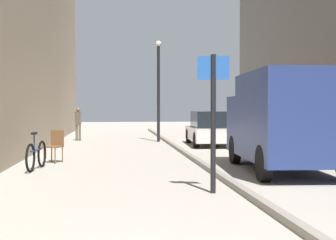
% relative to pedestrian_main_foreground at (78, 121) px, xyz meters
% --- Properties ---
extents(ground_plane, '(80.00, 80.00, 0.00)m').
position_rel_pedestrian_main_foreground_xyz_m(ground_plane, '(2.61, -9.40, -0.94)').
color(ground_plane, '#A8A093').
extents(kerb_strip, '(0.16, 40.00, 0.12)m').
position_rel_pedestrian_main_foreground_xyz_m(kerb_strip, '(4.19, -9.40, -0.88)').
color(kerb_strip, gray).
rests_on(kerb_strip, ground_plane).
extents(pedestrian_main_foreground, '(0.31, 0.24, 1.62)m').
position_rel_pedestrian_main_foreground_xyz_m(pedestrian_main_foreground, '(0.00, 0.00, 0.00)').
color(pedestrian_main_foreground, brown).
rests_on(pedestrian_main_foreground, ground_plane).
extents(delivery_van, '(2.32, 5.01, 2.46)m').
position_rel_pedestrian_main_foreground_xyz_m(delivery_van, '(6.02, -12.00, 0.38)').
color(delivery_van, navy).
rests_on(delivery_van, ground_plane).
extents(parked_car, '(1.99, 4.27, 1.45)m').
position_rel_pedestrian_main_foreground_xyz_m(parked_car, '(5.88, -3.48, -0.22)').
color(parked_car, silver).
rests_on(parked_car, ground_plane).
extents(street_sign_post, '(0.59, 0.17, 2.60)m').
position_rel_pedestrian_main_foreground_xyz_m(street_sign_post, '(3.65, -14.79, 0.61)').
color(street_sign_post, black).
rests_on(street_sign_post, ground_plane).
extents(lamp_post, '(0.28, 0.28, 4.76)m').
position_rel_pedestrian_main_foreground_xyz_m(lamp_post, '(3.83, -1.09, 1.79)').
color(lamp_post, black).
rests_on(lamp_post, ground_plane).
extents(bicycle_leaning, '(0.27, 1.76, 0.98)m').
position_rel_pedestrian_main_foreground_xyz_m(bicycle_leaning, '(-0.22, -10.97, -0.55)').
color(bicycle_leaning, black).
rests_on(bicycle_leaning, ground_plane).
extents(cafe_chair_near_window, '(0.59, 0.59, 0.94)m').
position_rel_pedestrian_main_foreground_xyz_m(cafe_chair_near_window, '(0.06, -9.37, -0.39)').
color(cafe_chair_near_window, brown).
rests_on(cafe_chair_near_window, ground_plane).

